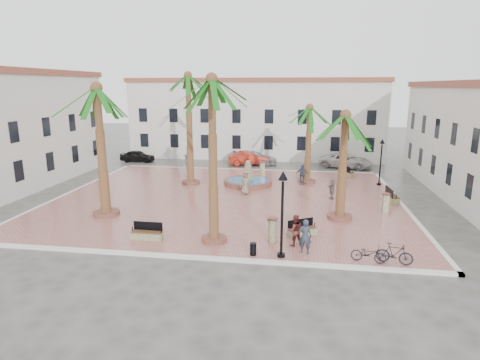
{
  "coord_description": "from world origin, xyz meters",
  "views": [
    {
      "loc": [
        5.38,
        -29.41,
        8.62
      ],
      "look_at": [
        1.0,
        0.0,
        1.6
      ],
      "focal_mm": 30.0,
      "sensor_mm": 36.0,
      "label": 1
    }
  ],
  "objects_px": {
    "pedestrian_north": "(187,161)",
    "car_black": "(138,156)",
    "bollard_e": "(385,203)",
    "lamppost_s": "(282,200)",
    "palm_e": "(345,129)",
    "car_silver": "(254,158)",
    "pedestrian_fountain_b": "(302,174)",
    "pedestrian_fountain_a": "(245,183)",
    "lamppost_e": "(381,154)",
    "bicycle_a": "(369,254)",
    "pedestrian_east": "(332,189)",
    "fountain": "(248,181)",
    "bench_e": "(392,197)",
    "litter_bin": "(253,249)",
    "bollard_se": "(272,229)",
    "palm_nw": "(188,87)",
    "bench_se": "(302,231)",
    "cyclist_b": "(295,230)",
    "bicycle_b": "(395,254)",
    "palm_sw": "(98,103)",
    "car_red": "(249,158)",
    "cyclist_a": "(305,236)",
    "palm_s": "(212,96)",
    "bench_s": "(147,234)",
    "bench_ne": "(346,173)",
    "palm_ne": "(309,117)",
    "bollard_n": "(262,169)"
  },
  "relations": [
    {
      "from": "litter_bin",
      "to": "pedestrian_fountain_a",
      "type": "distance_m",
      "value": 11.82
    },
    {
      "from": "bollard_se",
      "to": "pedestrian_north",
      "type": "bearing_deg",
      "value": 118.49
    },
    {
      "from": "bench_se",
      "to": "pedestrian_north",
      "type": "distance_m",
      "value": 21.25
    },
    {
      "from": "pedestrian_east",
      "to": "bicycle_b",
      "type": "bearing_deg",
      "value": 7.97
    },
    {
      "from": "palm_e",
      "to": "lamppost_s",
      "type": "relative_size",
      "value": 1.58
    },
    {
      "from": "lamppost_e",
      "to": "bollard_e",
      "type": "xyz_separation_m",
      "value": [
        -1.06,
        -8.06,
        -2.03
      ]
    },
    {
      "from": "fountain",
      "to": "bench_e",
      "type": "bearing_deg",
      "value": -17.92
    },
    {
      "from": "bollard_se",
      "to": "pedestrian_fountain_b",
      "type": "height_order",
      "value": "pedestrian_fountain_b"
    },
    {
      "from": "palm_ne",
      "to": "cyclist_a",
      "type": "relative_size",
      "value": 3.82
    },
    {
      "from": "palm_e",
      "to": "bicycle_b",
      "type": "xyz_separation_m",
      "value": [
        1.99,
        -6.62,
        -5.35
      ]
    },
    {
      "from": "lamppost_e",
      "to": "pedestrian_east",
      "type": "distance_m",
      "value": 7.07
    },
    {
      "from": "car_red",
      "to": "palm_s",
      "type": "bearing_deg",
      "value": 169.06
    },
    {
      "from": "bollard_e",
      "to": "lamppost_e",
      "type": "bearing_deg",
      "value": 82.51
    },
    {
      "from": "pedestrian_fountain_b",
      "to": "fountain",
      "type": "bearing_deg",
      "value": -168.38
    },
    {
      "from": "palm_ne",
      "to": "bench_se",
      "type": "bearing_deg",
      "value": -92.01
    },
    {
      "from": "car_black",
      "to": "palm_e",
      "type": "bearing_deg",
      "value": -131.28
    },
    {
      "from": "lamppost_e",
      "to": "lamppost_s",
      "type": "bearing_deg",
      "value": -115.2
    },
    {
      "from": "pedestrian_fountain_b",
      "to": "bollard_e",
      "type": "bearing_deg",
      "value": -48.99
    },
    {
      "from": "palm_sw",
      "to": "cyclist_b",
      "type": "height_order",
      "value": "palm_sw"
    },
    {
      "from": "palm_s",
      "to": "bollard_n",
      "type": "height_order",
      "value": "palm_s"
    },
    {
      "from": "bench_e",
      "to": "car_silver",
      "type": "bearing_deg",
      "value": 36.8
    },
    {
      "from": "palm_nw",
      "to": "cyclist_b",
      "type": "height_order",
      "value": "palm_nw"
    },
    {
      "from": "palm_s",
      "to": "cyclist_a",
      "type": "relative_size",
      "value": 5.01
    },
    {
      "from": "bollard_se",
      "to": "pedestrian_fountain_b",
      "type": "bearing_deg",
      "value": 83.18
    },
    {
      "from": "bench_s",
      "to": "bench_e",
      "type": "bearing_deg",
      "value": 34.25
    },
    {
      "from": "cyclist_a",
      "to": "bicycle_a",
      "type": "bearing_deg",
      "value": 177.44
    },
    {
      "from": "cyclist_a",
      "to": "bicycle_b",
      "type": "xyz_separation_m",
      "value": [
        4.3,
        -0.68,
        -0.39
      ]
    },
    {
      "from": "car_silver",
      "to": "palm_nw",
      "type": "bearing_deg",
      "value": 155.22
    },
    {
      "from": "bench_ne",
      "to": "car_red",
      "type": "distance_m",
      "value": 11.08
    },
    {
      "from": "palm_s",
      "to": "bench_s",
      "type": "height_order",
      "value": "palm_s"
    },
    {
      "from": "bicycle_b",
      "to": "car_silver",
      "type": "xyz_separation_m",
      "value": [
        -9.68,
        24.93,
        0.06
      ]
    },
    {
      "from": "bench_se",
      "to": "pedestrian_north",
      "type": "xyz_separation_m",
      "value": [
        -11.87,
        17.61,
        0.53
      ]
    },
    {
      "from": "bollard_e",
      "to": "lamppost_s",
      "type": "bearing_deg",
      "value": -128.53
    },
    {
      "from": "lamppost_e",
      "to": "bicycle_a",
      "type": "distance_m",
      "value": 16.96
    },
    {
      "from": "palm_e",
      "to": "bench_se",
      "type": "relative_size",
      "value": 3.93
    },
    {
      "from": "bollard_se",
      "to": "cyclist_b",
      "type": "xyz_separation_m",
      "value": [
        1.23,
        -0.35,
        0.15
      ]
    },
    {
      "from": "car_black",
      "to": "car_red",
      "type": "relative_size",
      "value": 0.85
    },
    {
      "from": "lamppost_e",
      "to": "pedestrian_north",
      "type": "relative_size",
      "value": 2.53
    },
    {
      "from": "palm_nw",
      "to": "bench_e",
      "type": "xyz_separation_m",
      "value": [
        16.4,
        -3.26,
        -8.05
      ]
    },
    {
      "from": "bench_se",
      "to": "cyclist_a",
      "type": "xyz_separation_m",
      "value": [
        0.14,
        -2.51,
        0.65
      ]
    },
    {
      "from": "bollard_e",
      "to": "cyclist_a",
      "type": "bearing_deg",
      "value": -125.49
    },
    {
      "from": "litter_bin",
      "to": "palm_sw",
      "type": "bearing_deg",
      "value": 154.25
    },
    {
      "from": "palm_e",
      "to": "pedestrian_fountain_b",
      "type": "distance_m",
      "value": 10.58
    },
    {
      "from": "palm_e",
      "to": "car_silver",
      "type": "xyz_separation_m",
      "value": [
        -7.69,
        18.31,
        -5.28
      ]
    },
    {
      "from": "pedestrian_fountain_b",
      "to": "pedestrian_fountain_a",
      "type": "bearing_deg",
      "value": -134.91
    },
    {
      "from": "pedestrian_north",
      "to": "car_black",
      "type": "bearing_deg",
      "value": 42.45
    },
    {
      "from": "palm_s",
      "to": "fountain",
      "type": "bearing_deg",
      "value": 89.2
    },
    {
      "from": "bench_ne",
      "to": "litter_bin",
      "type": "xyz_separation_m",
      "value": [
        -6.69,
        -19.64,
        0.03
      ]
    },
    {
      "from": "bench_e",
      "to": "car_red",
      "type": "distance_m",
      "value": 18.11
    },
    {
      "from": "lamppost_s",
      "to": "pedestrian_east",
      "type": "bearing_deg",
      "value": 73.75
    }
  ]
}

